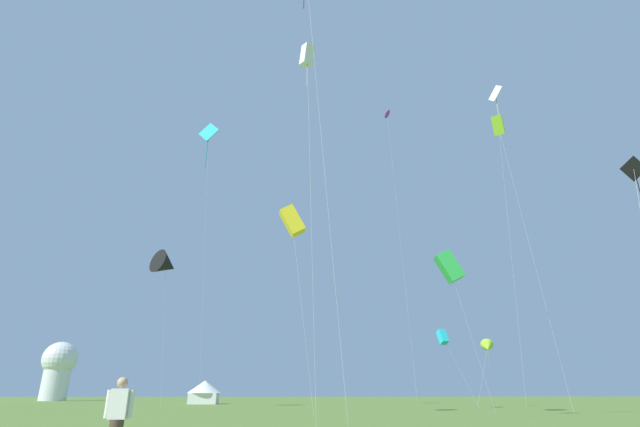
% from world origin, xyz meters
% --- Properties ---
extents(kite_yellow_box, '(2.66, 3.01, 15.35)m').
position_xyz_m(kite_yellow_box, '(-2.21, 31.92, 14.09)').
color(kite_yellow_box, yellow).
rests_on(kite_yellow_box, ground).
extents(kite_white_diamond, '(2.72, 2.65, 36.65)m').
position_xyz_m(kite_white_diamond, '(22.30, 42.48, 34.70)').
color(kite_white_diamond, white).
rests_on(kite_white_diamond, ground).
extents(kite_green_box, '(3.22, 1.43, 12.33)m').
position_xyz_m(kite_green_box, '(10.63, 33.04, 10.97)').
color(kite_green_box, green).
rests_on(kite_green_box, ground).
extents(kite_purple_parafoil, '(1.50, 2.13, 37.28)m').
position_xyz_m(kite_purple_parafoil, '(10.87, 50.36, 36.62)').
color(kite_purple_parafoil, purple).
rests_on(kite_purple_parafoil, ground).
extents(kite_cyan_diamond, '(3.56, 2.97, 34.30)m').
position_xyz_m(kite_cyan_diamond, '(-12.74, 50.37, 32.26)').
color(kite_cyan_diamond, '#1EB7CC').
rests_on(kite_cyan_diamond, ground).
extents(kite_black_delta, '(4.05, 4.05, 16.80)m').
position_xyz_m(kite_black_delta, '(-16.14, 50.69, 15.17)').
color(kite_black_delta, black).
rests_on(kite_black_delta, ground).
extents(kite_lime_delta, '(3.27, 2.22, 7.36)m').
position_xyz_m(kite_lime_delta, '(21.39, 51.52, 6.41)').
color(kite_lime_delta, '#99DB2D').
rests_on(kite_lime_delta, ground).
extents(kite_white_box, '(1.05, 1.32, 21.22)m').
position_xyz_m(kite_white_box, '(-1.83, 20.21, 20.42)').
color(kite_white_box, white).
rests_on(kite_white_box, ground).
extents(kite_lime_box, '(2.51, 1.81, 24.82)m').
position_xyz_m(kite_lime_box, '(16.07, 31.82, 23.79)').
color(kite_lime_box, '#99DB2D').
rests_on(kite_lime_box, ground).
extents(kite_black_diamond, '(3.06, 1.33, 13.73)m').
position_xyz_m(kite_black_diamond, '(16.26, 18.89, 12.53)').
color(kite_black_diamond, black).
rests_on(kite_black_diamond, ground).
extents(kite_cyan_box, '(2.96, 1.96, 7.50)m').
position_xyz_m(kite_cyan_box, '(13.54, 44.29, 6.69)').
color(kite_cyan_box, '#1EB7CC').
rests_on(kite_cyan_box, ground).
extents(person_spectator, '(0.57, 0.28, 1.73)m').
position_xyz_m(person_spectator, '(-6.35, 8.38, 0.85)').
color(person_spectator, '#473828').
rests_on(person_spectator, ground).
extents(festival_tent_right, '(4.62, 4.62, 3.00)m').
position_xyz_m(festival_tent_right, '(-12.78, 66.29, 1.66)').
color(festival_tent_right, white).
rests_on(festival_tent_right, ground).
extents(observatory_dome, '(6.40, 6.40, 10.80)m').
position_xyz_m(observatory_dome, '(-45.11, 95.79, 6.01)').
color(observatory_dome, white).
rests_on(observatory_dome, ground).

